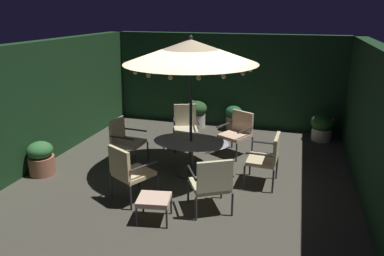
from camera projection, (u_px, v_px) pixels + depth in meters
ground_plane at (189, 177)px, 7.23m from camera, size 6.94×7.65×0.02m
hedge_backdrop_rear at (226, 80)px, 10.17m from camera, size 6.94×0.30×2.57m
hedge_backdrop_left at (40, 103)px, 7.71m from camera, size 0.30×7.65×2.57m
hedge_backdrop_right at (381, 131)px, 5.93m from camera, size 0.30×7.65×2.57m
patio_dining_table at (191, 149)px, 7.21m from camera, size 1.54×1.03×0.70m
patio_umbrella at (191, 52)px, 6.61m from camera, size 2.52×2.52×2.75m
patio_chair_north at (267, 156)px, 6.72m from camera, size 0.59×0.68×1.00m
patio_chair_northeast at (238, 130)px, 8.23m from camera, size 0.83×0.83×0.98m
patio_chair_east at (186, 124)px, 8.64m from camera, size 0.76×0.77×1.02m
patio_chair_southeast at (125, 138)px, 7.71m from camera, size 0.66×0.64×0.98m
patio_chair_south at (129, 170)px, 6.16m from camera, size 0.81×0.82×1.02m
patio_chair_southwest at (212, 182)px, 5.79m from camera, size 0.85×0.84×0.99m
ottoman_footrest at (154, 200)px, 5.63m from camera, size 0.57×0.53×0.40m
potted_plant_back_right at (322, 126)px, 9.11m from camera, size 0.58×0.58×0.69m
potted_plant_right_far at (196, 113)px, 10.17m from camera, size 0.59×0.59×0.75m
potted_plant_right_near at (233, 117)px, 9.92m from camera, size 0.45×0.45×0.68m
potted_plant_front_corner at (41, 158)px, 7.24m from camera, size 0.51×0.51×0.69m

